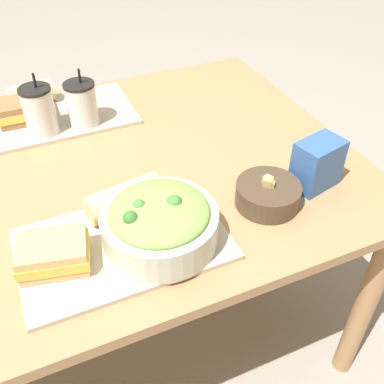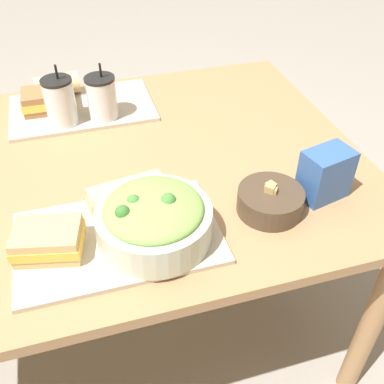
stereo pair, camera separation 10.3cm
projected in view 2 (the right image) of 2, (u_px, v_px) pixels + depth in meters
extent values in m
plane|color=gray|center=(126.00, 319.00, 1.67)|extent=(12.00, 12.00, 0.00)
cube|color=#A37A51|center=(102.00, 170.00, 1.22)|extent=(1.42, 1.01, 0.03)
cylinder|color=#A37A51|center=(371.00, 323.00, 1.26)|extent=(0.06, 0.06, 0.68)
cylinder|color=#A37A51|center=(251.00, 150.00, 1.92)|extent=(0.06, 0.06, 0.68)
cube|color=#BCB29E|center=(119.00, 237.00, 1.00)|extent=(0.45, 0.28, 0.01)
cube|color=#BCB29E|center=(82.00, 108.00, 1.44)|extent=(0.45, 0.28, 0.01)
cylinder|color=beige|center=(154.00, 224.00, 0.97)|extent=(0.25, 0.25, 0.08)
ellipsoid|color=#7FB251|center=(153.00, 209.00, 0.94)|extent=(0.21, 0.21, 0.05)
sphere|color=#427F38|center=(169.00, 201.00, 0.93)|extent=(0.03, 0.03, 0.03)
sphere|color=#38702D|center=(123.00, 213.00, 0.90)|extent=(0.03, 0.03, 0.03)
sphere|color=#427F38|center=(134.00, 202.00, 0.93)|extent=(0.03, 0.03, 0.03)
cube|color=beige|center=(158.00, 209.00, 0.93)|extent=(0.06, 0.03, 0.01)
cube|color=beige|center=(157.00, 187.00, 0.98)|extent=(0.05, 0.04, 0.01)
cube|color=beige|center=(136.00, 205.00, 0.93)|extent=(0.04, 0.05, 0.01)
cylinder|color=#473828|center=(270.00, 201.00, 1.06)|extent=(0.16, 0.16, 0.06)
cylinder|color=brown|center=(271.00, 194.00, 1.04)|extent=(0.14, 0.14, 0.01)
cube|color=tan|center=(273.00, 191.00, 1.03)|extent=(0.02, 0.02, 0.02)
cube|color=tan|center=(270.00, 189.00, 1.03)|extent=(0.03, 0.03, 0.02)
cube|color=tan|center=(272.00, 189.00, 1.04)|extent=(0.02, 0.02, 0.02)
cube|color=tan|center=(271.00, 187.00, 1.04)|extent=(0.03, 0.03, 0.02)
cube|color=tan|center=(50.00, 248.00, 0.95)|extent=(0.15, 0.13, 0.02)
cube|color=#EFB742|center=(48.00, 240.00, 0.94)|extent=(0.16, 0.13, 0.02)
cube|color=tan|center=(46.00, 233.00, 0.92)|extent=(0.15, 0.13, 0.02)
cylinder|color=#DBBC84|center=(125.00, 193.00, 1.05)|extent=(0.19, 0.10, 0.07)
cylinder|color=beige|center=(159.00, 183.00, 1.08)|extent=(0.02, 0.07, 0.06)
cube|color=olive|center=(49.00, 106.00, 1.42)|extent=(0.15, 0.10, 0.02)
cube|color=#EFB742|center=(47.00, 100.00, 1.40)|extent=(0.16, 0.11, 0.02)
cube|color=olive|center=(46.00, 94.00, 1.39)|extent=(0.15, 0.10, 0.02)
cylinder|color=#DBBC84|center=(57.00, 85.00, 1.48)|extent=(0.15, 0.08, 0.07)
cylinder|color=beige|center=(77.00, 82.00, 1.50)|extent=(0.01, 0.07, 0.06)
cylinder|color=silver|center=(60.00, 103.00, 1.32)|extent=(0.09, 0.09, 0.13)
cylinder|color=black|center=(61.00, 105.00, 1.33)|extent=(0.08, 0.08, 0.11)
cylinder|color=black|center=(56.00, 81.00, 1.28)|extent=(0.09, 0.09, 0.01)
cylinder|color=black|center=(57.00, 73.00, 1.26)|extent=(0.01, 0.01, 0.05)
cylinder|color=silver|center=(102.00, 99.00, 1.35)|extent=(0.09, 0.09, 0.12)
cylinder|color=#701E47|center=(102.00, 101.00, 1.35)|extent=(0.08, 0.08, 0.10)
cylinder|color=black|center=(99.00, 79.00, 1.31)|extent=(0.09, 0.09, 0.01)
cylinder|color=black|center=(101.00, 71.00, 1.30)|extent=(0.01, 0.01, 0.05)
cube|color=#335BA3|center=(325.00, 174.00, 1.08)|extent=(0.13, 0.10, 0.13)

